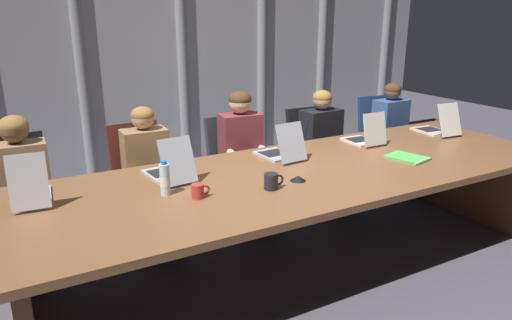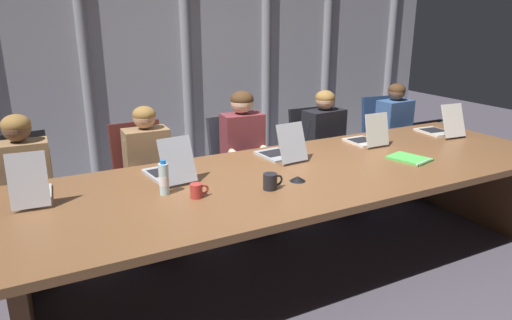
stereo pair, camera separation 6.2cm
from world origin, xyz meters
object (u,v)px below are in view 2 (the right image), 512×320
laptop_center (281,151)px  coffee_mug_far (197,191)px  office_chair_left_mid (146,195)px  person_left_mid (151,169)px  person_right_end (400,132)px  coffee_mug_near (271,181)px  laptop_right_end (440,128)px  person_left_end (25,185)px  water_bottle_primary (164,179)px  office_chair_left_end (31,215)px  office_chair_center (239,180)px  person_center (246,150)px  conference_mic_left_side (298,179)px  person_right_mid (329,141)px  office_chair_right_end (386,153)px  laptop_right_mid (367,138)px  spiral_notepad (410,159)px  laptop_left_mid (169,169)px  laptop_left_end (32,191)px  office_chair_right_mid (316,166)px

laptop_center → coffee_mug_far: bearing=113.2°
office_chair_left_mid → person_left_mid: 0.33m
person_right_end → coffee_mug_near: bearing=-67.2°
laptop_right_end → person_right_end: size_ratio=0.39×
laptop_center → person_left_end: 1.91m
laptop_right_end → water_bottle_primary: bearing=100.6°
office_chair_left_end → coffee_mug_far: size_ratio=8.04×
laptop_right_end → person_right_end: person_right_end is taller
office_chair_center → person_left_mid: size_ratio=0.82×
laptop_right_end → office_chair_center: size_ratio=0.48×
person_left_mid → coffee_mug_far: bearing=2.8°
person_center → conference_mic_left_side: person_center is taller
person_right_mid → office_chair_left_mid: bearing=-100.2°
office_chair_left_end → office_chair_right_end: office_chair_left_end is taller
laptop_right_mid → spiral_notepad: laptop_right_mid is taller
laptop_left_mid → conference_mic_left_side: (0.75, -0.47, -0.04)m
laptop_left_mid → office_chair_center: laptop_left_mid is taller
laptop_left_end → person_left_mid: (0.89, 0.57, -0.17)m
laptop_center → coffee_mug_near: bearing=138.9°
office_chair_right_mid → person_left_mid: (-1.75, -0.16, 0.30)m
laptop_right_mid → person_left_end: bearing=80.1°
laptop_right_end → water_bottle_primary: size_ratio=2.02×
person_left_mid → spiral_notepad: 2.06m
person_right_mid → conference_mic_left_side: size_ratio=10.39×
person_left_end → coffee_mug_near: bearing=54.9°
office_chair_right_mid → conference_mic_left_side: bearing=-38.8°
person_right_end → coffee_mug_near: person_right_end is taller
office_chair_left_end → water_bottle_primary: water_bottle_primary is taller
office_chair_right_mid → person_right_mid: (0.03, -0.16, 0.30)m
laptop_left_mid → office_chair_left_mid: bearing=-6.1°
laptop_right_end → laptop_left_mid: bearing=94.7°
office_chair_center → person_center: size_ratio=0.78×
person_left_mid → person_right_mid: (1.78, 0.01, 0.00)m
laptop_left_end → person_left_end: bearing=8.0°
office_chair_center → person_left_end: person_left_end is taller
laptop_left_mid → conference_mic_left_side: 0.89m
laptop_left_end → laptop_right_mid: laptop_left_end is taller
office_chair_center → office_chair_right_mid: (0.88, -0.00, -0.00)m
spiral_notepad → coffee_mug_far: bearing=163.2°
laptop_right_mid → office_chair_right_end: 1.22m
person_center → water_bottle_primary: bearing=-45.1°
office_chair_center → person_right_end: person_right_end is taller
laptop_left_mid → person_left_mid: 0.58m
laptop_right_end → person_left_end: bearing=85.7°
person_right_end → person_left_mid: bearing=-93.3°
coffee_mug_near → spiral_notepad: bearing=2.2°
coffee_mug_near → office_chair_left_end: bearing=138.5°
laptop_left_mid → water_bottle_primary: size_ratio=2.09×
laptop_right_end → coffee_mug_far: bearing=104.2°
office_chair_left_end → office_chair_right_mid: (2.66, -0.00, -0.01)m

